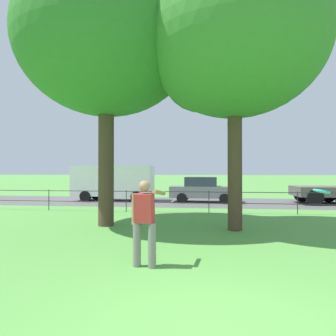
{
  "coord_description": "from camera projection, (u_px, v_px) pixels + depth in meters",
  "views": [
    {
      "loc": [
        -0.08,
        -3.81,
        1.9
      ],
      "look_at": [
        -1.36,
        6.27,
        2.0
      ],
      "focal_mm": 33.06,
      "sensor_mm": 36.0,
      "label": 1
    }
  ],
  "objects": [
    {
      "name": "ground_plane",
      "position": [
        214.0,
        327.0,
        3.75
      ],
      "size": [
        300.0,
        300.0,
        0.0
      ],
      "primitive_type": "plane",
      "color": "#569942"
    },
    {
      "name": "street_strip",
      "position": [
        208.0,
        202.0,
        18.82
      ],
      "size": [
        80.0,
        6.13,
        0.01
      ],
      "primitive_type": "cube",
      "color": "#565454",
      "rests_on": "ground"
    },
    {
      "name": "park_fence",
      "position": [
        209.0,
        198.0,
        14.01
      ],
      "size": [
        30.85,
        0.04,
        1.0
      ],
      "color": "#232328",
      "rests_on": "ground"
    },
    {
      "name": "tree_large_lawn",
      "position": [
        110.0,
        41.0,
        11.04
      ],
      "size": [
        6.62,
        6.2,
        9.11
      ],
      "color": "#4C3828",
      "rests_on": "ground"
    },
    {
      "name": "tree_small_lawn",
      "position": [
        231.0,
        38.0,
        9.97
      ],
      "size": [
        5.89,
        5.89,
        8.64
      ],
      "color": "#4C3828",
      "rests_on": "ground"
    },
    {
      "name": "person_thrower",
      "position": [
        145.0,
        220.0,
        6.12
      ],
      "size": [
        0.61,
        0.75,
        1.71
      ],
      "color": "slate",
      "rests_on": "ground"
    },
    {
      "name": "frisbee",
      "position": [
        322.0,
        191.0,
        5.13
      ],
      "size": [
        0.35,
        0.35,
        0.09
      ],
      "color": "#2DB2C6"
    },
    {
      "name": "panel_van_center",
      "position": [
        114.0,
        181.0,
        19.77
      ],
      "size": [
        5.02,
        2.15,
        2.24
      ],
      "color": "white",
      "rests_on": "ground"
    },
    {
      "name": "car_grey_far_right",
      "position": [
        203.0,
        189.0,
        18.86
      ],
      "size": [
        4.05,
        1.92,
        1.54
      ],
      "color": "slate",
      "rests_on": "ground"
    }
  ]
}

